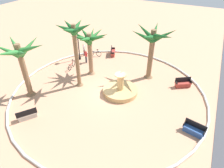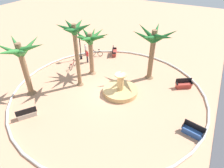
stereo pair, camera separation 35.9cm
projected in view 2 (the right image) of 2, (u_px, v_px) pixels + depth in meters
name	position (u px, v px, depth m)	size (l,w,h in m)	color
ground_plane	(108.00, 92.00, 19.31)	(80.00, 80.00, 0.00)	tan
plaza_curb	(108.00, 92.00, 19.25)	(18.31, 18.31, 0.20)	silver
fountain	(120.00, 90.00, 19.08)	(3.33, 3.33, 2.10)	tan
palm_tree_near_fountain	(153.00, 43.00, 19.22)	(4.72, 4.36, 5.53)	brown
palm_tree_by_curb	(21.00, 56.00, 16.95)	(4.47, 4.39, 5.39)	brown
palm_tree_mid_plaza	(90.00, 42.00, 20.14)	(3.94, 3.88, 4.87)	#8E6B4C
palm_tree_far_side	(75.00, 39.00, 17.59)	(3.23, 3.13, 6.51)	brown
bench_east	(193.00, 131.00, 14.76)	(0.82, 1.67, 1.00)	#335BA8
bench_west	(114.00, 52.00, 25.82)	(1.67, 1.09, 1.00)	#B73D33
bench_north	(27.00, 114.00, 16.32)	(1.60, 1.33, 1.00)	beige
bench_southeast	(184.00, 85.00, 19.76)	(1.30, 1.61, 1.00)	#B73D33
lamppost	(80.00, 41.00, 23.68)	(0.32, 0.32, 4.19)	black
bicycle_red_frame	(73.00, 65.00, 23.03)	(1.70, 0.50, 0.94)	black
bicycle_by_lamppost	(96.00, 53.00, 25.61)	(0.49, 1.70, 0.94)	black
person_cyclist_helmet	(87.00, 55.00, 23.84)	(0.35, 0.47, 1.66)	#33333D
person_cyclist_photo	(86.00, 49.00, 25.45)	(0.36, 0.45, 1.61)	#33333D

